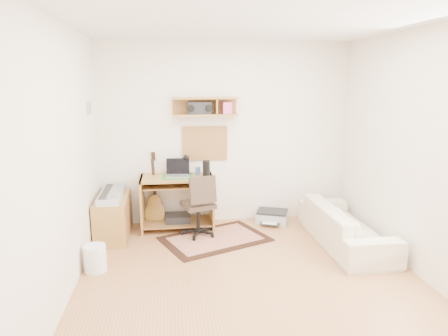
{
  "coord_description": "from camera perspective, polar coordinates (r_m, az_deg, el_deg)",
  "views": [
    {
      "loc": [
        -0.8,
        -3.78,
        2.05
      ],
      "look_at": [
        -0.15,
        1.05,
        1.0
      ],
      "focal_mm": 32.56,
      "sensor_mm": 36.0,
      "label": 1
    }
  ],
  "objects": [
    {
      "name": "floor",
      "position": [
        4.37,
        3.93,
        -15.88
      ],
      "size": [
        3.6,
        4.0,
        0.01
      ],
      "primitive_type": "cube",
      "color": "#B87E4C",
      "rests_on": "ground"
    },
    {
      "name": "ceiling",
      "position": [
        3.9,
        4.52,
        20.3
      ],
      "size": [
        3.6,
        4.0,
        0.01
      ],
      "primitive_type": "cube",
      "color": "white",
      "rests_on": "ground"
    },
    {
      "name": "back_wall",
      "position": [
        5.89,
        0.21,
        4.84
      ],
      "size": [
        3.6,
        0.01,
        2.6
      ],
      "primitive_type": "cube",
      "color": "white",
      "rests_on": "ground"
    },
    {
      "name": "left_wall",
      "position": [
        3.98,
        -22.14,
        0.4
      ],
      "size": [
        0.01,
        4.0,
        2.6
      ],
      "primitive_type": "cube",
      "color": "white",
      "rests_on": "ground"
    },
    {
      "name": "right_wall",
      "position": [
        4.65,
        26.55,
        1.59
      ],
      "size": [
        0.01,
        4.0,
        2.6
      ],
      "primitive_type": "cube",
      "color": "white",
      "rests_on": "ground"
    },
    {
      "name": "wall_shelf",
      "position": [
        5.69,
        -2.64,
        8.62
      ],
      "size": [
        0.9,
        0.25,
        0.26
      ],
      "primitive_type": "cube",
      "color": "#AA7D3C",
      "rests_on": "back_wall"
    },
    {
      "name": "cork_board",
      "position": [
        5.85,
        -2.68,
        3.49
      ],
      "size": [
        0.64,
        0.03,
        0.49
      ],
      "primitive_type": "cube",
      "color": "tan",
      "rests_on": "back_wall"
    },
    {
      "name": "wall_photo",
      "position": [
        5.38,
        -18.42,
        8.03
      ],
      "size": [
        0.02,
        0.2,
        0.15
      ],
      "primitive_type": "cube",
      "color": "#4C8CBF",
      "rests_on": "left_wall"
    },
    {
      "name": "desk",
      "position": [
        5.75,
        -6.56,
        -4.85
      ],
      "size": [
        1.0,
        0.55,
        0.75
      ],
      "primitive_type": null,
      "color": "#AA7D3C",
      "rests_on": "floor"
    },
    {
      "name": "laptop",
      "position": [
        5.61,
        -6.55,
        -0.03
      ],
      "size": [
        0.34,
        0.34,
        0.25
      ],
      "primitive_type": null,
      "rotation": [
        0.0,
        0.0,
        -0.07
      ],
      "color": "silver",
      "rests_on": "desk"
    },
    {
      "name": "speaker",
      "position": [
        5.6,
        -2.51,
        -0.08
      ],
      "size": [
        0.1,
        0.1,
        0.23
      ],
      "primitive_type": "cylinder",
      "color": "black",
      "rests_on": "desk"
    },
    {
      "name": "desk_lamp",
      "position": [
        5.77,
        -4.95,
        0.53
      ],
      "size": [
        0.09,
        0.09,
        0.28
      ],
      "primitive_type": null,
      "color": "black",
      "rests_on": "desk"
    },
    {
      "name": "pencil_cup",
      "position": [
        5.75,
        -3.68,
        -0.39
      ],
      "size": [
        0.07,
        0.07,
        0.1
      ],
      "primitive_type": "cylinder",
      "color": "#3761A5",
      "rests_on": "desk"
    },
    {
      "name": "boombox",
      "position": [
        5.68,
        -3.48,
        8.4
      ],
      "size": [
        0.33,
        0.15,
        0.17
      ],
      "primitive_type": "cube",
      "color": "black",
      "rests_on": "wall_shelf"
    },
    {
      "name": "rug",
      "position": [
        5.43,
        -1.26,
        -9.91
      ],
      "size": [
        1.55,
        1.32,
        0.02
      ],
      "primitive_type": "cube",
      "rotation": [
        0.0,
        0.0,
        0.4
      ],
      "color": "#CDAC89",
      "rests_on": "floor"
    },
    {
      "name": "task_chair",
      "position": [
        5.44,
        -3.66,
        -5.17
      ],
      "size": [
        0.55,
        0.55,
        0.87
      ],
      "primitive_type": null,
      "rotation": [
        0.0,
        0.0,
        0.29
      ],
      "color": "#362A20",
      "rests_on": "floor"
    },
    {
      "name": "cabinet",
      "position": [
        5.65,
        -15.3,
        -6.6
      ],
      "size": [
        0.4,
        0.9,
        0.55
      ],
      "primitive_type": "cube",
      "color": "#AA7D3C",
      "rests_on": "floor"
    },
    {
      "name": "music_keyboard",
      "position": [
        5.56,
        -15.48,
        -3.54
      ],
      "size": [
        0.27,
        0.87,
        0.08
      ],
      "primitive_type": "cube",
      "color": "#B2B5BA",
      "rests_on": "cabinet"
    },
    {
      "name": "guitar",
      "position": [
        5.84,
        -9.77,
        -3.04
      ],
      "size": [
        0.31,
        0.22,
        1.07
      ],
      "primitive_type": null,
      "rotation": [
        0.0,
        0.0,
        -0.17
      ],
      "color": "#A87E33",
      "rests_on": "floor"
    },
    {
      "name": "waste_basket",
      "position": [
        4.77,
        -17.66,
        -11.98
      ],
      "size": [
        0.27,
        0.27,
        0.29
      ],
      "primitive_type": "cylinder",
      "rotation": [
        0.0,
        0.0,
        -0.1
      ],
      "color": "white",
      "rests_on": "floor"
    },
    {
      "name": "printer",
      "position": [
        6.08,
        6.78,
        -6.79
      ],
      "size": [
        0.54,
        0.49,
        0.17
      ],
      "primitive_type": "cube",
      "rotation": [
        0.0,
        0.0,
        -0.39
      ],
      "color": "#A5A8AA",
      "rests_on": "floor"
    },
    {
      "name": "sofa",
      "position": [
        5.41,
        16.67,
        -6.82
      ],
      "size": [
        0.51,
        1.73,
        0.68
      ],
      "primitive_type": "imported",
      "rotation": [
        0.0,
        0.0,
        1.57
      ],
      "color": "beige",
      "rests_on": "floor"
    }
  ]
}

